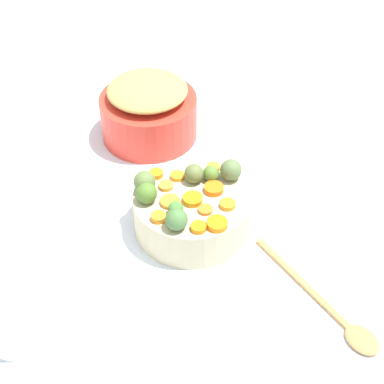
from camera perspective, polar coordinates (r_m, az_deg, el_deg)
tabletop at (r=1.19m, az=0.56°, el=-2.86°), size 2.40×2.40×0.02m
serving_bowl_carrots at (r=1.13m, az=0.00°, el=-1.93°), size 0.23×0.23×0.08m
metal_pot at (r=1.37m, az=-4.30°, el=7.46°), size 0.23×0.23×0.10m
stuffing_mound at (r=1.33m, az=-4.46°, el=10.05°), size 0.18×0.18×0.04m
carrot_slice_0 at (r=1.14m, az=-1.45°, el=1.60°), size 0.03×0.03×0.01m
carrot_slice_1 at (r=1.09m, az=0.07°, el=-0.72°), size 0.05×0.05×0.01m
carrot_slice_2 at (r=1.12m, az=-2.60°, el=0.52°), size 0.04×0.04×0.01m
carrot_slice_3 at (r=1.16m, az=2.12°, el=2.45°), size 0.03×0.03×0.01m
carrot_slice_4 at (r=1.11m, az=2.18°, el=0.34°), size 0.05×0.05×0.01m
carrot_slice_5 at (r=1.07m, az=1.34°, el=-1.77°), size 0.04×0.04×0.01m
carrot_slice_6 at (r=1.15m, az=-3.57°, el=1.83°), size 0.04×0.04×0.01m
carrot_slice_7 at (r=1.06m, az=-3.34°, el=-2.51°), size 0.04×0.04×0.01m
carrot_slice_8 at (r=1.04m, az=2.51°, el=-3.18°), size 0.04×0.04×0.01m
carrot_slice_9 at (r=1.09m, az=-2.19°, el=-0.97°), size 0.04×0.04×0.01m
carrot_slice_10 at (r=1.08m, az=3.55°, el=-1.24°), size 0.04×0.04×0.01m
carrot_slice_11 at (r=1.04m, az=0.69°, el=-3.53°), size 0.03×0.03×0.01m
brussels_sprout_0 at (r=1.08m, az=-4.53°, el=-0.12°), size 0.04×0.04×0.04m
brussels_sprout_1 at (r=1.06m, az=-1.63°, el=-1.67°), size 0.03×0.03×0.03m
brussels_sprout_2 at (r=1.03m, az=-1.55°, el=-2.74°), size 0.04×0.04×0.04m
brussels_sprout_3 at (r=1.11m, az=-4.74°, el=1.02°), size 0.04×0.04×0.04m
brussels_sprout_4 at (r=1.13m, az=3.90°, el=2.22°), size 0.04×0.04×0.04m
brussels_sprout_5 at (r=1.12m, az=0.20°, el=1.84°), size 0.04×0.04×0.04m
brussels_sprout_6 at (r=1.13m, az=1.92°, el=1.86°), size 0.03×0.03×0.03m
wooden_spoon at (r=1.05m, az=14.23°, el=-11.87°), size 0.27×0.20×0.01m
casserole_dish at (r=1.03m, az=-16.26°, el=-9.70°), size 0.20×0.20×0.10m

